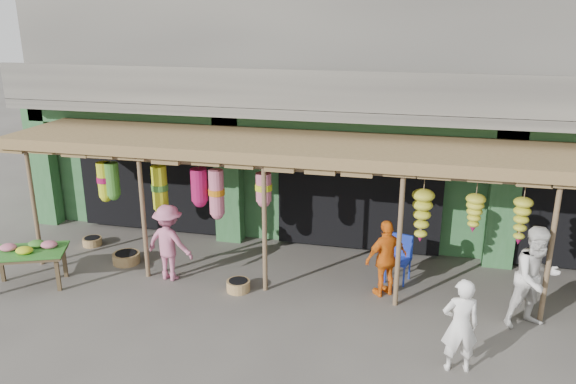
% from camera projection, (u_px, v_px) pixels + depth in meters
% --- Properties ---
extents(ground, '(80.00, 80.00, 0.00)m').
position_uv_depth(ground, '(343.00, 294.00, 10.81)').
color(ground, '#514C47').
rests_on(ground, ground).
extents(building, '(16.40, 6.80, 7.00)m').
position_uv_depth(building, '(375.00, 86.00, 14.28)').
color(building, gray).
rests_on(building, ground).
extents(awning, '(14.00, 2.70, 2.79)m').
position_uv_depth(awning, '(347.00, 154.00, 10.79)').
color(awning, brown).
rests_on(awning, ground).
extents(flower_table, '(1.67, 1.35, 0.87)m').
position_uv_depth(flower_table, '(28.00, 252.00, 10.94)').
color(flower_table, brown).
rests_on(flower_table, ground).
extents(blue_chair, '(0.55, 0.55, 0.94)m').
position_uv_depth(blue_chair, '(400.00, 255.00, 11.24)').
color(blue_chair, '#182EA0').
rests_on(blue_chair, ground).
extents(basket_left, '(0.55, 0.55, 0.18)m').
position_uv_depth(basket_left, '(92.00, 241.00, 13.03)').
color(basket_left, '#8E5F40').
rests_on(basket_left, ground).
extents(basket_mid, '(0.68, 0.68, 0.22)m').
position_uv_depth(basket_mid, '(126.00, 258.00, 12.10)').
color(basket_mid, '#A36C49').
rests_on(basket_mid, ground).
extents(basket_right, '(0.60, 0.60, 0.21)m').
position_uv_depth(basket_right, '(238.00, 286.00, 10.89)').
color(basket_right, '#A17A4B').
rests_on(basket_right, ground).
extents(person_front, '(0.61, 0.46, 1.50)m').
position_uv_depth(person_front, '(460.00, 325.00, 8.29)').
color(person_front, white).
rests_on(person_front, ground).
extents(person_right, '(1.10, 1.01, 1.82)m').
position_uv_depth(person_right, '(536.00, 278.00, 9.44)').
color(person_right, silver).
rests_on(person_right, ground).
extents(person_vendor, '(0.93, 0.83, 1.51)m').
position_uv_depth(person_vendor, '(386.00, 258.00, 10.55)').
color(person_vendor, orange).
rests_on(person_vendor, ground).
extents(person_shopper, '(1.10, 0.75, 1.57)m').
position_uv_depth(person_shopper, '(169.00, 242.00, 11.20)').
color(person_shopper, '#C36786').
rests_on(person_shopper, ground).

